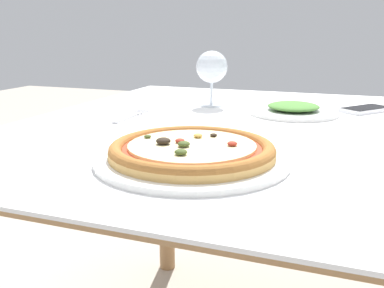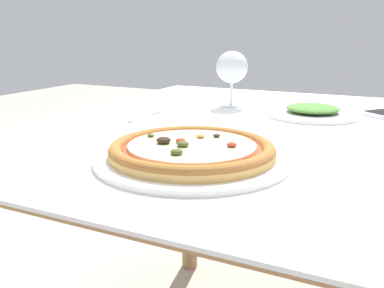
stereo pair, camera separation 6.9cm
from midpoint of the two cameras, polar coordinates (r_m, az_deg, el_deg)
The scene contains 6 objects.
dining_table at distance 0.99m, azimuth 8.56°, elevation -2.22°, with size 1.15×1.13×0.70m.
pizza_plate at distance 0.69m, azimuth -2.85°, elevation -1.11°, with size 0.32×0.32×0.04m.
fork at distance 1.08m, azimuth -9.91°, elevation 3.70°, with size 0.03×0.17×0.00m.
wine_glass_far_right at distance 1.21m, azimuth 1.00°, elevation 10.10°, with size 0.09×0.09×0.15m.
cell_phone at distance 1.21m, azimuth 20.70°, elevation 4.34°, with size 0.15×0.16×0.01m.
side_plate at distance 1.12m, azimuth 11.65°, elevation 4.48°, with size 0.22×0.22×0.03m.
Camera 1 is at (0.15, -0.94, 0.91)m, focal length 40.00 mm.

